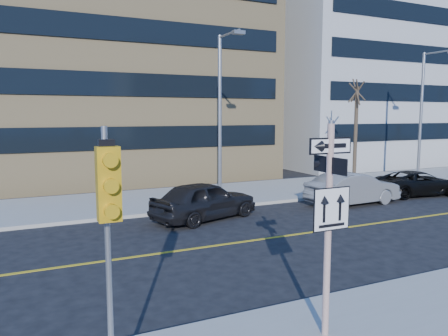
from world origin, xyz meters
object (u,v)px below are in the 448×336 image
sign_pole (329,217)px  parked_car_a (205,200)px  parked_car_b (353,188)px  streetlight_b (425,108)px  traffic_signal (109,206)px  street_tree_west (357,94)px  streetlight_a (222,106)px  parked_car_c (418,183)px

sign_pole → parked_car_a: sign_pole is taller
parked_car_b → streetlight_b: bearing=-70.7°
traffic_signal → street_tree_west: (17.00, 13.96, 2.50)m
traffic_signal → parked_car_a: (5.73, 10.23, -2.23)m
parked_car_b → street_tree_west: (3.65, 4.01, 4.74)m
parked_car_b → streetlight_a: 7.51m
streetlight_a → sign_pole: bearing=-106.8°
sign_pole → parked_car_a: 10.36m
sign_pole → parked_car_a: size_ratio=0.86×
sign_pole → streetlight_a: size_ratio=0.51×
street_tree_west → streetlight_a: bearing=-176.5°
streetlight_a → parked_car_b: bearing=-32.9°
parked_car_a → street_tree_west: street_tree_west is taller
streetlight_a → street_tree_west: 9.05m
traffic_signal → parked_car_c: bearing=29.7°
parked_car_c → traffic_signal: bearing=128.2°
parked_car_a → streetlight_b: size_ratio=0.59×
sign_pole → parked_car_a: (1.73, 10.08, -1.63)m
parked_car_c → parked_car_a: bearing=99.3°
sign_pole → streetlight_a: bearing=73.2°
street_tree_west → parked_car_b: bearing=-132.3°
parked_car_c → streetlight_a: streetlight_a is taller
parked_car_b → street_tree_west: street_tree_west is taller
streetlight_b → parked_car_b: bearing=-158.2°
traffic_signal → streetlight_b: bearing=31.4°
traffic_signal → streetlight_a: size_ratio=0.50×
sign_pole → parked_car_b: bearing=46.4°
parked_car_a → streetlight_b: bearing=-97.0°
parked_car_c → streetlight_b: size_ratio=0.59×
sign_pole → parked_car_a: bearing=80.3°
sign_pole → traffic_signal: 4.05m
sign_pole → streetlight_b: 22.48m
parked_car_c → parked_car_b: bearing=103.6°
traffic_signal → parked_car_a: traffic_signal is taller
parked_car_b → streetlight_b: streetlight_b is taller
parked_car_a → streetlight_a: streetlight_a is taller
parked_car_a → streetlight_b: 17.05m
streetlight_a → streetlight_b: (14.00, 0.00, 0.00)m
traffic_signal → street_tree_west: 22.14m
parked_car_a → parked_car_b: bearing=-110.2°
street_tree_west → sign_pole: bearing=-133.3°
sign_pole → street_tree_west: size_ratio=0.64×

